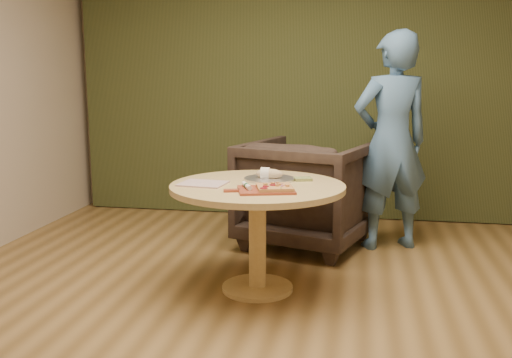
{
  "coord_description": "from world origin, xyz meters",
  "views": [
    {
      "loc": [
        0.55,
        -3.04,
        1.48
      ],
      "look_at": [
        -0.05,
        0.25,
        0.87
      ],
      "focal_mm": 40.0,
      "sensor_mm": 36.0,
      "label": 1
    }
  ],
  "objects_px": {
    "pizza_paddle": "(264,190)",
    "serving_tray": "(269,179)",
    "flatbread_pizza": "(275,187)",
    "pedestal_table": "(257,205)",
    "person_standing": "(391,142)",
    "armchair": "(307,188)",
    "cutlery_roll": "(247,186)",
    "bread_roll": "(268,174)"
  },
  "relations": [
    {
      "from": "pizza_paddle",
      "to": "serving_tray",
      "type": "relative_size",
      "value": 1.33
    },
    {
      "from": "flatbread_pizza",
      "to": "serving_tray",
      "type": "xyz_separation_m",
      "value": [
        -0.09,
        0.39,
        -0.02
      ]
    },
    {
      "from": "pedestal_table",
      "to": "person_standing",
      "type": "distance_m",
      "value": 1.55
    },
    {
      "from": "flatbread_pizza",
      "to": "armchair",
      "type": "bearing_deg",
      "value": 86.4
    },
    {
      "from": "person_standing",
      "to": "armchair",
      "type": "bearing_deg",
      "value": -16.88
    },
    {
      "from": "serving_tray",
      "to": "person_standing",
      "type": "bearing_deg",
      "value": 49.41
    },
    {
      "from": "flatbread_pizza",
      "to": "pizza_paddle",
      "type": "bearing_deg",
      "value": -178.14
    },
    {
      "from": "pedestal_table",
      "to": "flatbread_pizza",
      "type": "bearing_deg",
      "value": -55.66
    },
    {
      "from": "pedestal_table",
      "to": "pizza_paddle",
      "type": "relative_size",
      "value": 2.5
    },
    {
      "from": "pizza_paddle",
      "to": "pedestal_table",
      "type": "bearing_deg",
      "value": 95.18
    },
    {
      "from": "pizza_paddle",
      "to": "cutlery_roll",
      "type": "distance_m",
      "value": 0.12
    },
    {
      "from": "pizza_paddle",
      "to": "armchair",
      "type": "height_order",
      "value": "armchair"
    },
    {
      "from": "flatbread_pizza",
      "to": "bread_roll",
      "type": "distance_m",
      "value": 0.4
    },
    {
      "from": "bread_roll",
      "to": "armchair",
      "type": "distance_m",
      "value": 1.02
    },
    {
      "from": "flatbread_pizza",
      "to": "cutlery_roll",
      "type": "xyz_separation_m",
      "value": [
        -0.18,
        0.0,
        0.0
      ]
    },
    {
      "from": "flatbread_pizza",
      "to": "bread_roll",
      "type": "xyz_separation_m",
      "value": [
        -0.1,
        0.39,
        0.02
      ]
    },
    {
      "from": "flatbread_pizza",
      "to": "person_standing",
      "type": "bearing_deg",
      "value": 60.97
    },
    {
      "from": "bread_roll",
      "to": "serving_tray",
      "type": "bearing_deg",
      "value": 0.0
    },
    {
      "from": "serving_tray",
      "to": "cutlery_roll",
      "type": "bearing_deg",
      "value": -102.58
    },
    {
      "from": "pizza_paddle",
      "to": "cutlery_roll",
      "type": "xyz_separation_m",
      "value": [
        -0.12,
        0.0,
        0.02
      ]
    },
    {
      "from": "pedestal_table",
      "to": "pizza_paddle",
      "type": "distance_m",
      "value": 0.28
    },
    {
      "from": "serving_tray",
      "to": "person_standing",
      "type": "height_order",
      "value": "person_standing"
    },
    {
      "from": "pedestal_table",
      "to": "cutlery_roll",
      "type": "relative_size",
      "value": 6.24
    },
    {
      "from": "pedestal_table",
      "to": "armchair",
      "type": "xyz_separation_m",
      "value": [
        0.23,
        1.13,
        -0.1
      ]
    },
    {
      "from": "cutlery_roll",
      "to": "bread_roll",
      "type": "distance_m",
      "value": 0.39
    },
    {
      "from": "armchair",
      "to": "bread_roll",
      "type": "bearing_deg",
      "value": 96.81
    },
    {
      "from": "pizza_paddle",
      "to": "armchair",
      "type": "distance_m",
      "value": 1.38
    },
    {
      "from": "armchair",
      "to": "pizza_paddle",
      "type": "bearing_deg",
      "value": 101.52
    },
    {
      "from": "serving_tray",
      "to": "armchair",
      "type": "height_order",
      "value": "armchair"
    },
    {
      "from": "flatbread_pizza",
      "to": "person_standing",
      "type": "xyz_separation_m",
      "value": [
        0.78,
        1.41,
        0.14
      ]
    },
    {
      "from": "serving_tray",
      "to": "bread_roll",
      "type": "xyz_separation_m",
      "value": [
        -0.01,
        0.0,
        0.04
      ]
    },
    {
      "from": "pizza_paddle",
      "to": "bread_roll",
      "type": "bearing_deg",
      "value": 79.84
    },
    {
      "from": "pizza_paddle",
      "to": "flatbread_pizza",
      "type": "bearing_deg",
      "value": -13.83
    },
    {
      "from": "pedestal_table",
      "to": "person_standing",
      "type": "relative_size",
      "value": 0.64
    },
    {
      "from": "serving_tray",
      "to": "pedestal_table",
      "type": "bearing_deg",
      "value": -107.68
    },
    {
      "from": "pedestal_table",
      "to": "cutlery_roll",
      "type": "xyz_separation_m",
      "value": [
        -0.03,
        -0.21,
        0.17
      ]
    },
    {
      "from": "flatbread_pizza",
      "to": "cutlery_roll",
      "type": "height_order",
      "value": "flatbread_pizza"
    },
    {
      "from": "cutlery_roll",
      "to": "serving_tray",
      "type": "distance_m",
      "value": 0.4
    },
    {
      "from": "serving_tray",
      "to": "person_standing",
      "type": "distance_m",
      "value": 1.36
    },
    {
      "from": "cutlery_roll",
      "to": "bread_roll",
      "type": "xyz_separation_m",
      "value": [
        0.08,
        0.39,
        0.01
      ]
    },
    {
      "from": "pedestal_table",
      "to": "flatbread_pizza",
      "type": "distance_m",
      "value": 0.31
    },
    {
      "from": "flatbread_pizza",
      "to": "armchair",
      "type": "height_order",
      "value": "armchair"
    }
  ]
}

